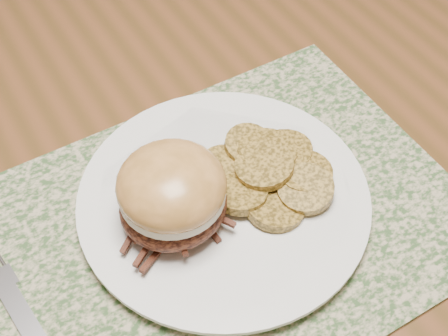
{
  "coord_description": "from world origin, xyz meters",
  "views": [
    {
      "loc": [
        0.12,
        -0.54,
        1.24
      ],
      "look_at": [
        0.3,
        -0.22,
        0.79
      ],
      "focal_mm": 50.0,
      "sensor_mm": 36.0,
      "label": 1
    }
  ],
  "objects": [
    {
      "name": "pork_sandwich",
      "position": [
        0.24,
        -0.24,
        0.81
      ],
      "size": [
        0.13,
        0.13,
        0.08
      ],
      "rotation": [
        0.0,
        0.0,
        0.4
      ],
      "color": "black",
      "rests_on": "dinner_plate"
    },
    {
      "name": "fork",
      "position": [
        0.09,
        -0.26,
        0.76
      ],
      "size": [
        0.04,
        0.21,
        0.0
      ],
      "rotation": [
        0.0,
        0.0,
        0.11
      ],
      "color": "#B1B1B8",
      "rests_on": "placemat"
    },
    {
      "name": "dinner_plate",
      "position": [
        0.29,
        -0.24,
        0.76
      ],
      "size": [
        0.26,
        0.26,
        0.02
      ],
      "primitive_type": "cylinder",
      "color": "white",
      "rests_on": "placemat"
    },
    {
      "name": "placemat",
      "position": [
        0.28,
        -0.26,
        0.75
      ],
      "size": [
        0.45,
        0.33,
        0.0
      ],
      "primitive_type": "cube",
      "color": "#34512A",
      "rests_on": "dining_table"
    },
    {
      "name": "roasted_potatoes",
      "position": [
        0.34,
        -0.24,
        0.78
      ],
      "size": [
        0.13,
        0.14,
        0.03
      ],
      "color": "olive",
      "rests_on": "dinner_plate"
    }
  ]
}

